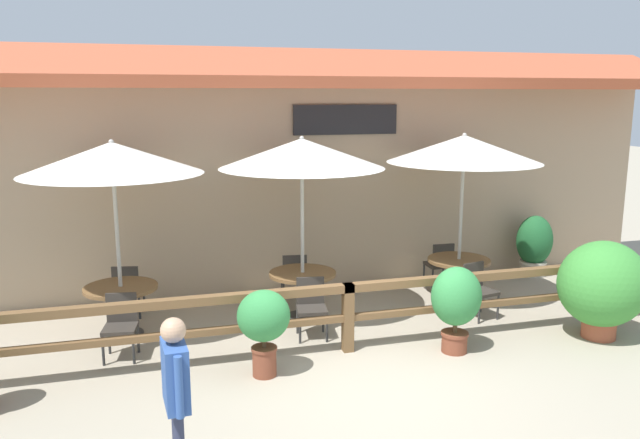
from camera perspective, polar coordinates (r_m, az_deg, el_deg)
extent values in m
plane|color=#9E937F|center=(7.78, 5.05, -14.80)|extent=(60.00, 60.00, 0.00)
cube|color=tan|center=(11.13, -2.48, 2.92)|extent=(14.00, 0.40, 3.60)
cube|color=#B25133|center=(10.49, -1.86, 13.78)|extent=(14.28, 1.48, 0.70)
cube|color=black|center=(11.05, 2.37, 9.10)|extent=(1.89, 0.04, 0.52)
cube|color=brown|center=(8.37, 2.59, -6.26)|extent=(10.40, 0.14, 0.11)
cube|color=brown|center=(8.51, 2.57, -8.96)|extent=(10.40, 0.10, 0.09)
cube|color=brown|center=(8.51, 2.57, -8.96)|extent=(0.14, 0.14, 0.95)
cylinder|color=#B7B2A8|center=(9.27, -17.95, -3.06)|extent=(0.06, 0.06, 2.42)
cone|color=silver|center=(9.04, -18.47, 5.35)|extent=(2.48, 2.48, 0.44)
sphere|color=#B2ADA3|center=(9.02, -18.55, 6.75)|extent=(0.07, 0.07, 0.07)
cylinder|color=brown|center=(9.40, -17.76, -5.97)|extent=(1.04, 1.04, 0.05)
cylinder|color=#333333|center=(9.51, -17.63, -8.11)|extent=(0.07, 0.07, 0.69)
cylinder|color=#333333|center=(9.62, -17.51, -9.97)|extent=(0.57, 0.57, 0.03)
cube|color=#332D28|center=(8.68, -17.81, -9.46)|extent=(0.48, 0.48, 0.05)
cube|color=#332D28|center=(8.78, -17.68, -7.65)|extent=(0.40, 0.10, 0.40)
cylinder|color=#2D2D2D|center=(8.62, -19.22, -11.28)|extent=(0.04, 0.04, 0.40)
cylinder|color=#2D2D2D|center=(8.55, -16.68, -11.32)|extent=(0.04, 0.04, 0.40)
cylinder|color=#2D2D2D|center=(8.97, -18.72, -10.37)|extent=(0.04, 0.04, 0.40)
cylinder|color=#2D2D2D|center=(8.90, -16.28, -10.39)|extent=(0.04, 0.04, 0.40)
cube|color=#332D28|center=(10.30, -17.08, -6.14)|extent=(0.49, 0.49, 0.05)
cube|color=#332D28|center=(10.06, -17.38, -5.23)|extent=(0.40, 0.11, 0.40)
cylinder|color=#2D2D2D|center=(10.50, -15.78, -7.00)|extent=(0.04, 0.04, 0.40)
cylinder|color=#2D2D2D|center=(10.58, -17.81, -6.98)|extent=(0.04, 0.04, 0.40)
cylinder|color=#2D2D2D|center=(10.15, -16.18, -7.67)|extent=(0.04, 0.04, 0.40)
cylinder|color=#2D2D2D|center=(10.23, -18.28, -7.64)|extent=(0.04, 0.04, 0.40)
cylinder|color=#B7B2A8|center=(9.53, -1.62, -2.12)|extent=(0.06, 0.06, 2.42)
cone|color=silver|center=(9.31, -1.67, 6.08)|extent=(2.48, 2.48, 0.44)
sphere|color=#B2ADA3|center=(9.29, -1.68, 7.43)|extent=(0.07, 0.07, 0.07)
cylinder|color=brown|center=(9.65, -1.61, -4.97)|extent=(1.04, 1.04, 0.05)
cylinder|color=#333333|center=(9.76, -1.60, -7.06)|extent=(0.07, 0.07, 0.69)
cylinder|color=#333333|center=(9.87, -1.58, -8.88)|extent=(0.57, 0.57, 0.03)
cube|color=#332D28|center=(8.96, -0.75, -8.24)|extent=(0.48, 0.48, 0.05)
cube|color=#332D28|center=(9.07, -0.89, -6.50)|extent=(0.40, 0.09, 0.40)
cylinder|color=#2D2D2D|center=(8.84, -1.84, -10.06)|extent=(0.04, 0.04, 0.40)
cylinder|color=#2D2D2D|center=(8.89, 0.64, -9.95)|extent=(0.04, 0.04, 0.40)
cylinder|color=#2D2D2D|center=(9.20, -2.08, -9.20)|extent=(0.04, 0.04, 0.40)
cylinder|color=#2D2D2D|center=(9.24, 0.30, -9.10)|extent=(0.04, 0.04, 0.40)
cube|color=#332D28|center=(10.52, -2.40, -5.27)|extent=(0.48, 0.48, 0.05)
cube|color=#332D28|center=(10.28, -2.32, -4.37)|extent=(0.40, 0.09, 0.40)
cylinder|color=#2D2D2D|center=(10.78, -1.47, -6.09)|extent=(0.04, 0.04, 0.40)
cylinder|color=#2D2D2D|center=(10.75, -3.50, -6.16)|extent=(0.04, 0.04, 0.40)
cylinder|color=#2D2D2D|center=(10.42, -1.25, -6.71)|extent=(0.04, 0.04, 0.40)
cylinder|color=#2D2D2D|center=(10.39, -3.35, -6.78)|extent=(0.04, 0.04, 0.40)
cylinder|color=#B7B2A8|center=(10.56, 12.70, -1.07)|extent=(0.06, 0.06, 2.42)
cone|color=silver|center=(10.36, 13.02, 6.32)|extent=(2.48, 2.48, 0.44)
sphere|color=#B2ADA3|center=(10.34, 13.08, 7.54)|extent=(0.07, 0.07, 0.07)
cylinder|color=brown|center=(10.67, 12.58, -3.66)|extent=(1.04, 1.04, 0.05)
cylinder|color=#333333|center=(10.77, 12.50, -5.57)|extent=(0.07, 0.07, 0.69)
cylinder|color=#333333|center=(10.87, 12.43, -7.24)|extent=(0.57, 0.57, 0.03)
cube|color=#332D28|center=(10.05, 14.49, -6.43)|extent=(0.50, 0.50, 0.05)
cube|color=#332D28|center=(10.12, 13.82, -4.94)|extent=(0.40, 0.12, 0.40)
cylinder|color=#2D2D2D|center=(9.86, 14.36, -8.13)|extent=(0.04, 0.04, 0.40)
cylinder|color=#2D2D2D|center=(10.11, 15.96, -7.72)|extent=(0.04, 0.04, 0.40)
cylinder|color=#2D2D2D|center=(10.13, 12.90, -7.54)|extent=(0.04, 0.04, 0.40)
cylinder|color=#2D2D2D|center=(10.37, 14.49, -7.17)|extent=(0.04, 0.04, 0.40)
cube|color=#332D28|center=(11.46, 10.77, -4.07)|extent=(0.43, 0.43, 0.05)
cube|color=#332D28|center=(11.24, 11.22, -3.21)|extent=(0.40, 0.05, 0.40)
cylinder|color=#2D2D2D|center=(11.76, 11.18, -4.82)|extent=(0.04, 0.04, 0.40)
cylinder|color=#2D2D2D|center=(11.61, 9.48, -4.98)|extent=(0.04, 0.04, 0.40)
cylinder|color=#2D2D2D|center=(11.44, 11.99, -5.32)|extent=(0.04, 0.04, 0.40)
cylinder|color=#2D2D2D|center=(11.28, 10.25, -5.49)|extent=(0.04, 0.04, 0.40)
cylinder|color=#9E4C33|center=(9.92, 24.12, -9.04)|extent=(0.47, 0.47, 0.28)
cylinder|color=#9E4C33|center=(9.88, 24.18, -8.39)|extent=(0.51, 0.51, 0.04)
ellipsoid|color=#3D8E38|center=(9.72, 24.44, -5.37)|extent=(1.28, 1.15, 1.23)
cylinder|color=brown|center=(8.79, 12.18, -10.88)|extent=(0.34, 0.34, 0.28)
cylinder|color=brown|center=(8.75, 12.22, -10.16)|extent=(0.37, 0.37, 0.04)
cylinder|color=brown|center=(8.70, 12.25, -9.30)|extent=(0.06, 0.06, 0.24)
ellipsoid|color=#338442|center=(8.57, 12.36, -6.86)|extent=(0.68, 0.62, 0.80)
cylinder|color=brown|center=(7.94, -5.10, -12.78)|extent=(0.30, 0.30, 0.37)
cylinder|color=brown|center=(7.87, -5.12, -11.67)|extent=(0.32, 0.32, 0.04)
cylinder|color=brown|center=(7.83, -5.14, -10.89)|extent=(0.05, 0.05, 0.19)
ellipsoid|color=#338442|center=(7.71, -5.18, -8.75)|extent=(0.65, 0.59, 0.64)
cylinder|color=#B7AD99|center=(12.76, 18.87, -4.22)|extent=(0.47, 0.47, 0.28)
cylinder|color=#B7AD99|center=(12.73, 18.90, -3.69)|extent=(0.51, 0.51, 0.04)
ellipsoid|color=#1E5B2D|center=(12.63, 19.02, -1.81)|extent=(0.70, 0.63, 0.96)
cube|color=#33569E|center=(5.60, -13.09, -13.66)|extent=(0.22, 0.44, 0.57)
cylinder|color=#33569E|center=(5.38, -12.77, -14.74)|extent=(0.07, 0.07, 0.54)
cylinder|color=#33569E|center=(5.82, -13.39, -12.67)|extent=(0.07, 0.07, 0.54)
sphere|color=tan|center=(5.44, -13.28, -9.82)|extent=(0.22, 0.22, 0.22)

